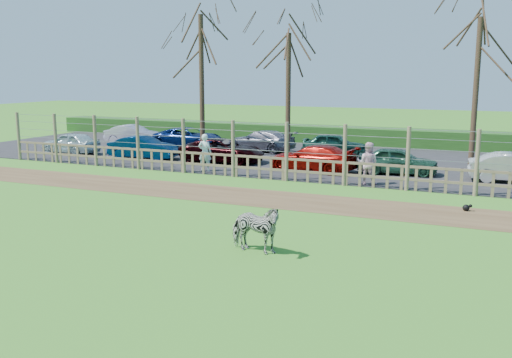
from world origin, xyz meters
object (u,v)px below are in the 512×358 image
at_px(car_0, 71,143).
at_px(visitor_a, 205,152).
at_px(car_1, 143,148).
at_px(car_2, 222,150).
at_px(visitor_b, 368,163).
at_px(tree_right, 478,57).
at_px(crow, 467,208).
at_px(zebra, 255,229).
at_px(car_3, 313,158).
at_px(car_10, 334,144).
at_px(tree_left, 201,51).
at_px(car_7, 133,135).
at_px(car_9, 261,141).
at_px(car_8, 189,137).
at_px(car_4, 398,161).
at_px(tree_mid, 288,66).

bearing_deg(car_0, visitor_a, 80.83).
distance_m(car_1, car_2, 4.39).
height_order(car_0, car_2, same).
bearing_deg(visitor_b, tree_right, -120.32).
relative_size(crow, car_1, 0.08).
distance_m(visitor_a, crow, 12.11).
relative_size(zebra, car_3, 0.36).
bearing_deg(crow, car_10, 125.22).
height_order(crow, car_10, car_10).
height_order(tree_right, visitor_b, tree_right).
bearing_deg(tree_right, car_0, -171.18).
bearing_deg(car_2, car_1, 95.00).
bearing_deg(tree_left, zebra, -56.65).
bearing_deg(visitor_a, car_3, -164.12).
xyz_separation_m(visitor_a, visitor_b, (7.61, -0.17, 0.00)).
xyz_separation_m(car_1, car_2, (4.34, 0.67, 0.00)).
bearing_deg(car_7, car_0, 166.33).
xyz_separation_m(car_0, car_1, (4.92, -0.06, 0.00)).
relative_size(car_3, car_9, 1.00).
height_order(visitor_a, car_8, visitor_a).
height_order(tree_left, visitor_a, tree_left).
xyz_separation_m(crow, car_2, (-12.11, 5.98, 0.52)).
relative_size(car_0, car_1, 0.97).
xyz_separation_m(zebra, car_1, (-11.79, 12.19, 0.00)).
xyz_separation_m(tree_right, car_10, (-7.23, 2.13, -4.60)).
distance_m(tree_right, car_2, 12.88).
relative_size(tree_right, crow, 24.17).
distance_m(visitor_a, car_1, 5.24).
bearing_deg(car_2, car_3, -101.75).
distance_m(tree_left, visitor_b, 11.64).
bearing_deg(car_2, car_7, 58.95).
relative_size(visitor_b, car_3, 0.42).
height_order(zebra, car_4, zebra).
bearing_deg(car_10, zebra, -178.26).
xyz_separation_m(tree_left, car_4, (10.56, -1.10, -4.98)).
xyz_separation_m(tree_mid, car_3, (2.31, -2.85, -4.23)).
bearing_deg(car_7, tree_left, -122.13).
distance_m(visitor_a, car_2, 2.76).
xyz_separation_m(visitor_b, car_7, (-16.71, 7.33, -0.26)).
distance_m(visitor_a, visitor_b, 7.61).
xyz_separation_m(car_2, car_9, (0.15, 4.61, 0.00)).
relative_size(visitor_b, car_2, 0.40).
height_order(crow, car_2, car_2).
relative_size(visitor_a, car_2, 0.40).
relative_size(tree_right, car_3, 1.78).
height_order(car_2, car_9, same).
xyz_separation_m(tree_right, zebra, (-4.28, -15.51, -4.60)).
height_order(tree_right, car_9, tree_right).
distance_m(visitor_a, car_0, 9.97).
bearing_deg(car_4, tree_mid, 64.61).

